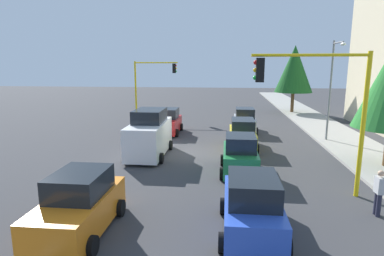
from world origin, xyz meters
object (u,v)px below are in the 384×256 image
at_px(street_lamp_curbside, 333,80).
at_px(car_red, 168,122).
at_px(car_yellow, 242,135).
at_px(pedestrian_crossing, 379,192).
at_px(car_silver, 245,121).
at_px(car_orange, 79,205).
at_px(traffic_signal_near_left, 319,96).
at_px(car_green, 240,156).
at_px(traffic_signal_far_right, 152,78).
at_px(tree_roadside_far, 294,69).
at_px(car_blue, 252,207).
at_px(delivery_van_white, 149,135).

bearing_deg(street_lamp_curbside, car_red, -99.74).
relative_size(car_yellow, pedestrian_crossing, 2.43).
relative_size(car_yellow, car_silver, 1.13).
height_order(car_yellow, car_orange, same).
bearing_deg(traffic_signal_near_left, street_lamp_curbside, 160.15).
xyz_separation_m(car_yellow, car_orange, (11.32, -5.75, 0.00)).
distance_m(car_green, car_red, 10.63).
bearing_deg(traffic_signal_far_right, traffic_signal_near_left, 29.78).
xyz_separation_m(tree_roadside_far, car_blue, (27.51, -6.57, -4.05)).
xyz_separation_m(traffic_signal_near_left, pedestrian_crossing, (1.76, 1.82, -3.25)).
xyz_separation_m(traffic_signal_far_right, street_lamp_curbside, (10.39, 14.91, 0.27)).
distance_m(delivery_van_white, car_red, 6.53).
height_order(car_yellow, car_silver, same).
distance_m(street_lamp_curbside, car_green, 10.22).
bearing_deg(traffic_signal_near_left, car_green, -129.69).
relative_size(traffic_signal_near_left, car_silver, 1.61).
height_order(delivery_van_white, car_silver, delivery_van_white).
distance_m(car_green, car_yellow, 4.91).
xyz_separation_m(street_lamp_curbside, car_blue, (13.12, -6.27, -3.45)).
bearing_deg(car_silver, tree_roadside_far, 152.09).
relative_size(traffic_signal_far_right, delivery_van_white, 1.20).
bearing_deg(car_red, tree_roadside_far, 135.75).
bearing_deg(street_lamp_curbside, traffic_signal_near_left, -19.85).
relative_size(delivery_van_white, car_silver, 1.31).
distance_m(traffic_signal_far_right, car_green, 19.77).
bearing_deg(car_red, street_lamp_curbside, 80.26).
bearing_deg(car_blue, pedestrian_crossing, 110.72).
xyz_separation_m(traffic_signal_near_left, car_red, (-11.63, -8.28, -3.26)).
bearing_deg(car_orange, car_green, 139.86).
height_order(car_orange, pedestrian_crossing, car_orange).
height_order(car_orange, car_blue, same).
relative_size(car_red, pedestrian_crossing, 2.28).
xyz_separation_m(car_orange, car_blue, (-0.47, 5.55, -0.00)).
xyz_separation_m(delivery_van_white, car_orange, (9.09, -0.14, -0.38)).
bearing_deg(pedestrian_crossing, traffic_signal_far_right, -148.65).
bearing_deg(car_silver, car_yellow, -4.54).
relative_size(delivery_van_white, car_blue, 1.20).
relative_size(car_blue, pedestrian_crossing, 2.36).
distance_m(traffic_signal_far_right, car_yellow, 15.77).
height_order(car_red, car_blue, same).
xyz_separation_m(tree_roadside_far, car_silver, (11.21, -5.94, -4.06)).
height_order(traffic_signal_far_right, pedestrian_crossing, traffic_signal_far_right).
relative_size(car_orange, car_silver, 1.10).
distance_m(car_red, car_orange, 15.61).
bearing_deg(traffic_signal_near_left, pedestrian_crossing, 45.86).
xyz_separation_m(car_red, car_orange, (15.61, -0.07, 0.00)).
xyz_separation_m(traffic_signal_far_right, car_green, (17.56, 8.50, -3.19)).
height_order(car_green, car_yellow, same).
distance_m(car_orange, car_silver, 17.87).
height_order(tree_roadside_far, car_orange, tree_roadside_far).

